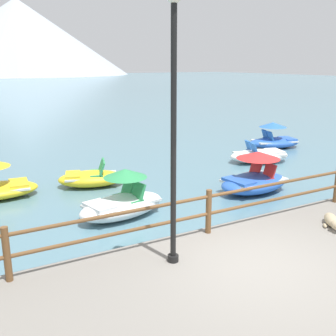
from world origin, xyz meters
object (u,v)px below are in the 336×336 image
Objects in this scene: pedal_boat_6 at (260,155)px; dog_resting at (332,221)px; pedal_boat_2 at (254,178)px; pedal_boat_3 at (91,178)px; pedal_boat_0 at (274,139)px; pedal_boat_1 at (122,202)px; lamp_post at (174,108)px.

dog_resting is at bearing -119.69° from pedal_boat_6.
pedal_boat_6 is at bearing 46.01° from pedal_boat_2.
pedal_boat_3 is (-3.25, 6.67, -0.25)m from dog_resting.
pedal_boat_0 is at bearing 9.95° from pedal_boat_3.
pedal_boat_1 is 1.11× the size of pedal_boat_3.
pedal_boat_1 reaches higher than dog_resting.
pedal_boat_0 is at bearing 36.14° from pedal_boat_6.
pedal_boat_0 is 10.70m from pedal_boat_1.
pedal_boat_1 is (-3.41, 3.70, -0.11)m from dog_resting.
pedal_boat_1 is at bearing 82.67° from lamp_post.
lamp_post is 5.31× the size of dog_resting.
pedal_boat_2 is 1.07× the size of pedal_boat_3.
pedal_boat_6 reaches higher than pedal_boat_3.
pedal_boat_3 is (0.16, 2.97, -0.14)m from pedal_boat_1.
pedal_boat_1 is at bearing -158.63° from pedal_boat_6.
pedal_boat_6 is at bearing 21.37° from pedal_boat_1.
pedal_boat_2 is at bearing -138.37° from pedal_boat_0.
dog_resting is at bearing -4.45° from lamp_post.
lamp_post is at bearing -145.14° from pedal_boat_2.
pedal_boat_2 reaches higher than pedal_boat_6.
pedal_boat_2 reaches higher than dog_resting.
pedal_boat_2 is (0.96, 3.65, -0.09)m from dog_resting.
lamp_post is 1.83× the size of pedal_boat_2.
pedal_boat_1 is 1.04× the size of pedal_boat_2.
dog_resting is 0.33× the size of pedal_boat_1.
dog_resting is 0.32× the size of pedal_boat_0.
lamp_post is 4.40m from pedal_boat_1.
lamp_post reaches higher than pedal_boat_3.
pedal_boat_3 is (-9.49, -1.66, -0.12)m from pedal_boat_0.
pedal_boat_6 is at bearing -143.86° from pedal_boat_0.
pedal_boat_1 is 4.38m from pedal_boat_2.
lamp_post is 6.47m from pedal_boat_2.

